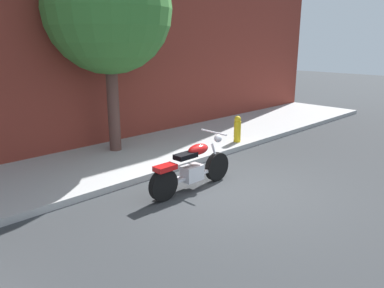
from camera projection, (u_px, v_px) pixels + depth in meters
ground_plane at (228, 190)px, 7.66m from camera, size 60.00×60.00×0.00m
sidewalk at (138, 155)px, 9.78m from camera, size 20.72×2.99×0.14m
motorcycle at (192, 169)px, 7.59m from camera, size 2.17×0.70×1.13m
street_tree at (108, 10)px, 9.07m from camera, size 3.17×3.17×5.31m
fire_hydrant at (237, 131)px, 10.73m from camera, size 0.20×0.20×0.91m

